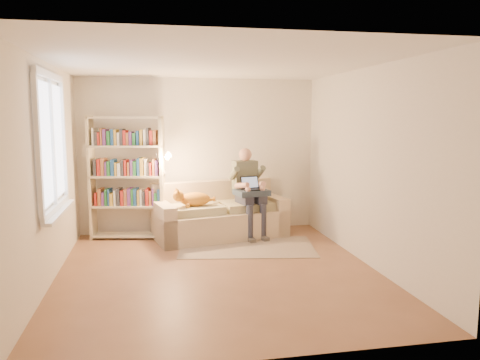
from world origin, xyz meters
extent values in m
plane|color=brown|center=(0.00, 0.00, 0.00)|extent=(4.50, 4.50, 0.00)
cube|color=white|center=(0.00, 0.00, 2.60)|extent=(4.00, 4.50, 0.02)
cube|color=silver|center=(-2.00, 0.00, 1.30)|extent=(0.02, 4.50, 2.60)
cube|color=silver|center=(2.00, 0.00, 1.30)|extent=(0.02, 4.50, 2.60)
cube|color=silver|center=(0.00, 2.25, 1.30)|extent=(4.00, 0.02, 2.60)
cube|color=silver|center=(0.00, -2.25, 1.30)|extent=(4.00, 0.02, 2.60)
plane|color=white|center=(-1.97, 0.20, 1.65)|extent=(0.00, 1.50, 1.50)
cube|color=white|center=(-1.96, 0.20, 2.44)|extent=(0.05, 1.50, 0.08)
cube|color=white|center=(-1.96, 0.20, 0.86)|extent=(0.05, 1.50, 0.08)
cube|color=white|center=(-1.96, 0.20, 1.65)|extent=(0.04, 0.05, 1.50)
cube|color=white|center=(-1.92, 0.20, 0.81)|extent=(0.12, 1.52, 0.04)
cube|color=beige|center=(0.28, 1.70, 0.22)|extent=(2.24, 1.36, 0.44)
cube|color=beige|center=(0.20, 2.06, 0.66)|extent=(2.09, 0.64, 0.45)
cube|color=beige|center=(-0.64, 1.50, 0.31)|extent=(0.40, 0.96, 0.63)
cube|color=beige|center=(1.20, 1.90, 0.31)|extent=(0.40, 0.96, 0.63)
cube|color=#C5BF90|center=(-0.17, 1.55, 0.50)|extent=(1.00, 0.80, 0.13)
cube|color=#C5BF90|center=(0.75, 1.75, 0.50)|extent=(1.00, 0.80, 0.13)
cube|color=slate|center=(0.71, 1.82, 0.97)|extent=(0.42, 0.29, 0.53)
sphere|color=tan|center=(0.72, 1.80, 1.34)|extent=(0.21, 0.21, 0.21)
cube|color=#2E3040|center=(0.65, 1.55, 0.65)|extent=(0.24, 0.46, 0.16)
cube|color=#2E3040|center=(0.88, 1.60, 0.65)|extent=(0.24, 0.46, 0.16)
cylinder|color=#2E3040|center=(0.70, 1.34, 0.29)|extent=(0.11, 0.11, 0.58)
cylinder|color=#2E3040|center=(0.92, 1.39, 0.29)|extent=(0.11, 0.11, 0.58)
ellipsoid|color=#F29E2F|center=(-0.16, 1.52, 0.67)|extent=(0.53, 0.35, 0.22)
sphere|color=#F29E2F|center=(-0.43, 1.42, 0.75)|extent=(0.17, 0.17, 0.17)
cylinder|color=#F29E2F|center=(0.08, 1.63, 0.63)|extent=(0.24, 0.10, 0.07)
cube|color=#283546|center=(0.76, 1.55, 0.75)|extent=(0.58, 0.51, 0.09)
cube|color=black|center=(0.76, 1.52, 0.80)|extent=(0.34, 0.27, 0.02)
cube|color=black|center=(0.74, 1.62, 0.90)|extent=(0.31, 0.14, 0.19)
plane|color=#8CA5CC|center=(0.74, 1.62, 0.90)|extent=(0.29, 0.15, 0.26)
cube|color=beige|center=(-1.75, 2.00, 0.99)|extent=(0.10, 0.30, 1.98)
cube|color=beige|center=(-0.64, 1.80, 0.99)|extent=(0.10, 0.30, 1.98)
cube|color=beige|center=(-1.19, 1.90, 0.05)|extent=(1.21, 0.50, 0.03)
cube|color=beige|center=(-1.19, 1.90, 0.53)|extent=(1.21, 0.50, 0.03)
cube|color=beige|center=(-1.19, 1.90, 1.02)|extent=(1.21, 0.50, 0.03)
cube|color=beige|center=(-1.19, 1.90, 1.50)|extent=(1.21, 0.50, 0.03)
cube|color=beige|center=(-1.19, 1.90, 1.94)|extent=(1.21, 0.50, 0.03)
cube|color=#66337F|center=(-1.19, 1.90, 0.67)|extent=(1.03, 0.41, 0.24)
cube|color=#267233|center=(-1.19, 1.90, 1.15)|extent=(1.03, 0.41, 0.24)
cube|color=#1E4C8C|center=(-1.19, 1.90, 1.63)|extent=(1.03, 0.41, 0.24)
cylinder|color=beige|center=(-0.72, 1.81, 1.05)|extent=(0.11, 0.11, 0.04)
cone|color=beige|center=(-0.58, 1.66, 1.35)|extent=(0.15, 0.18, 0.16)
cube|color=gray|center=(0.58, 1.01, 0.01)|extent=(2.16, 1.48, 0.01)
camera|label=1|loc=(-0.80, -5.71, 1.95)|focal=35.00mm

